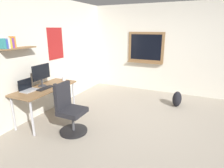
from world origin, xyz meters
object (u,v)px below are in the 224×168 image
object	(u,v)px
laptop	(28,88)
coffee_mug	(64,79)
monitor_primary	(41,74)
keyboard	(45,88)
backpack	(177,99)
computer_mouse	(55,84)
desk	(45,91)
office_chair	(70,112)

from	to	relation	value
laptop	coffee_mug	distance (m)	0.91
monitor_primary	coffee_mug	world-z (taller)	monitor_primary
laptop	keyboard	world-z (taller)	laptop
backpack	coffee_mug	bearing A→B (deg)	118.00
backpack	computer_mouse	bearing A→B (deg)	124.98
laptop	monitor_primary	distance (m)	0.41
desk	keyboard	world-z (taller)	keyboard
monitor_primary	coffee_mug	size ratio (longest dim) A/B	5.04
desk	monitor_primary	world-z (taller)	monitor_primary
desk	backpack	bearing A→B (deg)	-52.63
office_chair	computer_mouse	bearing A→B (deg)	58.05
desk	monitor_primary	xyz separation A→B (m)	(0.03, 0.10, 0.35)
office_chair	monitor_primary	world-z (taller)	monitor_primary
monitor_primary	computer_mouse	distance (m)	0.35
keyboard	backpack	bearing A→B (deg)	-50.77
laptop	computer_mouse	xyz separation A→B (m)	(0.52, -0.22, -0.04)
laptop	computer_mouse	size ratio (longest dim) A/B	2.98
monitor_primary	backpack	bearing A→B (deg)	-54.18
office_chair	desk	bearing A→B (deg)	74.12
desk	coffee_mug	size ratio (longest dim) A/B	14.94
desk	backpack	world-z (taller)	desk
desk	office_chair	bearing A→B (deg)	-105.88
backpack	laptop	bearing A→B (deg)	130.02
keyboard	coffee_mug	bearing A→B (deg)	4.36
monitor_primary	desk	bearing A→B (deg)	-109.55
desk	computer_mouse	bearing A→B (deg)	-19.61
keyboard	monitor_primary	bearing A→B (deg)	59.07
desk	monitor_primary	size ratio (longest dim) A/B	2.96
keyboard	computer_mouse	size ratio (longest dim) A/B	3.56
computer_mouse	monitor_primary	bearing A→B (deg)	135.80
desk	computer_mouse	world-z (taller)	computer_mouse
desk	keyboard	bearing A→B (deg)	-132.40
laptop	keyboard	distance (m)	0.33
coffee_mug	laptop	bearing A→B (deg)	169.25
keyboard	backpack	distance (m)	3.14
office_chair	monitor_primary	distance (m)	1.07
computer_mouse	office_chair	bearing A→B (deg)	-121.95
desk	computer_mouse	xyz separation A→B (m)	(0.21, -0.08, 0.09)
laptop	backpack	bearing A→B (deg)	-49.98
computer_mouse	backpack	distance (m)	2.98
computer_mouse	backpack	world-z (taller)	computer_mouse
office_chair	monitor_primary	size ratio (longest dim) A/B	2.05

